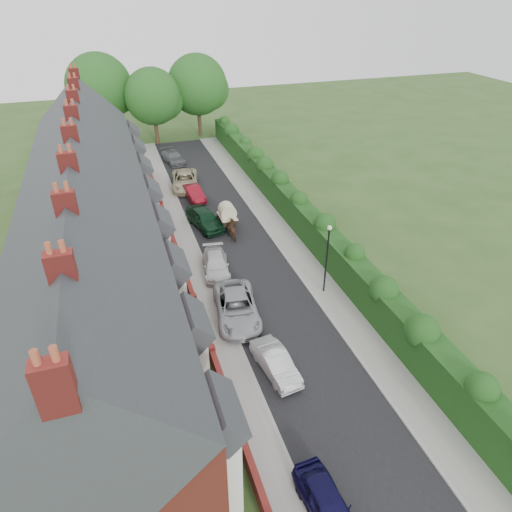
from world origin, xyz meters
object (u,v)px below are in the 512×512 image
(car_green, at_px, (205,219))
(horse_cart, at_px, (227,214))
(car_grey, at_px, (173,157))
(horse, at_px, (234,230))
(car_navy, at_px, (327,505))
(car_silver_b, at_px, (237,307))
(car_silver_a, at_px, (276,363))
(car_red, at_px, (193,193))
(car_beige, at_px, (185,180))
(car_white, at_px, (216,265))
(lamppost, at_px, (327,251))

(car_green, distance_m, horse_cart, 2.03)
(car_grey, height_order, horse, horse)
(car_navy, bearing_deg, car_silver_b, 86.33)
(car_grey, relative_size, horse, 2.54)
(car_silver_a, height_order, car_red, car_red)
(car_beige, height_order, horse_cart, horse_cart)
(car_navy, xyz_separation_m, car_red, (1.01, 31.60, -0.02))
(car_green, relative_size, horse, 2.64)
(car_white, bearing_deg, car_silver_a, -78.01)
(car_navy, xyz_separation_m, car_silver_a, (0.74, 7.96, -0.02))
(car_white, height_order, horse, horse)
(lamppost, bearing_deg, car_green, 115.38)
(car_green, height_order, horse_cart, horse_cart)
(car_beige, bearing_deg, car_grey, 98.92)
(car_navy, height_order, horse_cart, horse_cart)
(car_red, relative_size, car_beige, 0.71)
(horse_cart, bearing_deg, car_white, -112.12)
(car_red, bearing_deg, car_navy, -99.12)
(car_red, xyz_separation_m, horse_cart, (1.58, -6.75, 0.66))
(car_navy, distance_m, car_red, 31.62)
(car_red, distance_m, horse, 8.81)
(lamppost, xyz_separation_m, car_red, (-5.39, 17.80, -2.65))
(lamppost, distance_m, car_silver_a, 8.55)
(horse_cart, bearing_deg, horse, -90.00)
(car_green, xyz_separation_m, horse_cart, (1.80, -0.78, 0.51))
(car_white, xyz_separation_m, car_grey, (0.79, 23.77, 0.01))
(horse, bearing_deg, car_silver_b, 70.07)
(car_silver_a, distance_m, car_green, 17.68)
(car_grey, bearing_deg, car_green, -100.20)
(car_navy, bearing_deg, car_red, 84.61)
(car_navy, bearing_deg, car_beige, 85.17)
(car_silver_a, xyz_separation_m, horse_cart, (1.84, 16.90, 0.66))
(car_grey, xyz_separation_m, horse, (1.79, -19.32, 0.10))
(car_white, xyz_separation_m, car_beige, (0.76, 16.15, 0.13))
(car_green, height_order, car_red, car_green)
(car_grey, xyz_separation_m, horse_cart, (1.79, -17.40, 0.65))
(car_white, distance_m, car_green, 7.19)
(car_navy, height_order, car_grey, car_navy)
(car_grey, bearing_deg, car_silver_b, -101.69)
(car_white, xyz_separation_m, car_green, (0.79, 7.15, 0.16))
(lamppost, height_order, car_silver_a, lamppost)
(lamppost, xyz_separation_m, car_green, (-5.61, 11.83, -2.50))
(car_navy, xyz_separation_m, horse, (2.59, 22.93, 0.09))
(horse, bearing_deg, car_red, -85.00)
(lamppost, relative_size, car_white, 1.16)
(horse_cart, bearing_deg, car_green, 156.66)
(car_white, distance_m, car_red, 13.15)
(car_red, height_order, horse_cart, horse_cart)
(car_silver_b, bearing_deg, car_navy, -82.19)
(car_white, relative_size, horse_cart, 1.40)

